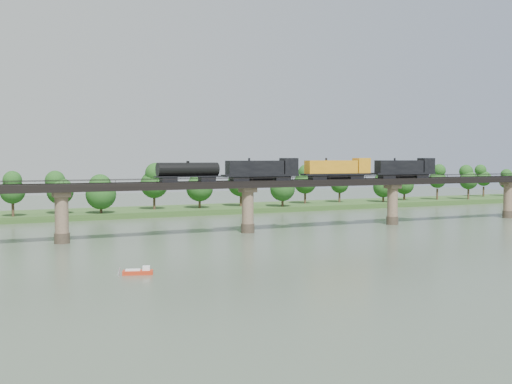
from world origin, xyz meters
name	(u,v)px	position (x,y,z in m)	size (l,w,h in m)	color
ground	(320,250)	(0.00, 0.00, 0.00)	(400.00, 400.00, 0.00)	#3C4A3A
far_bank	(168,211)	(0.00, 85.00, 0.80)	(300.00, 24.00, 1.60)	#294A1D
bridge	(248,208)	(0.00, 30.00, 5.46)	(236.00, 30.00, 11.50)	#473A2D
bridge_superstructure	(248,180)	(0.00, 30.00, 11.79)	(220.00, 4.90, 0.75)	black
far_treeline	(146,185)	(-8.21, 80.52, 8.83)	(289.06, 17.54, 13.60)	#382619
freight_train	(313,169)	(16.79, 30.00, 13.92)	(73.66, 2.87, 5.07)	black
motorboat	(138,272)	(-36.00, -9.19, 0.41)	(4.52, 2.85, 1.19)	red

